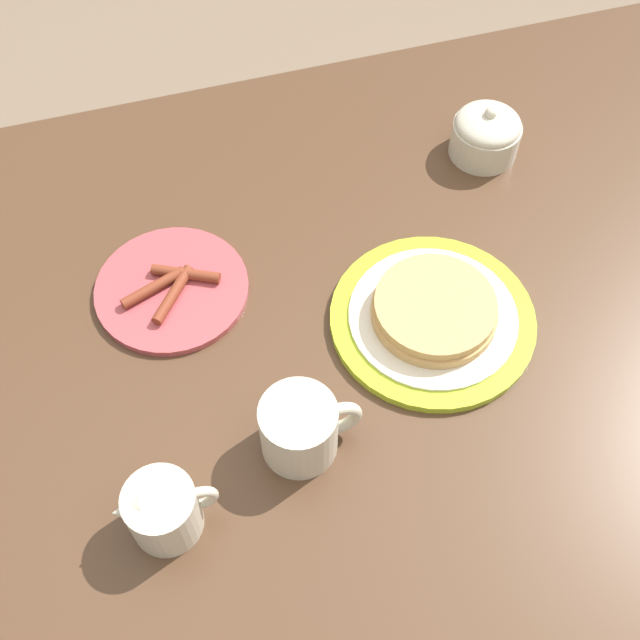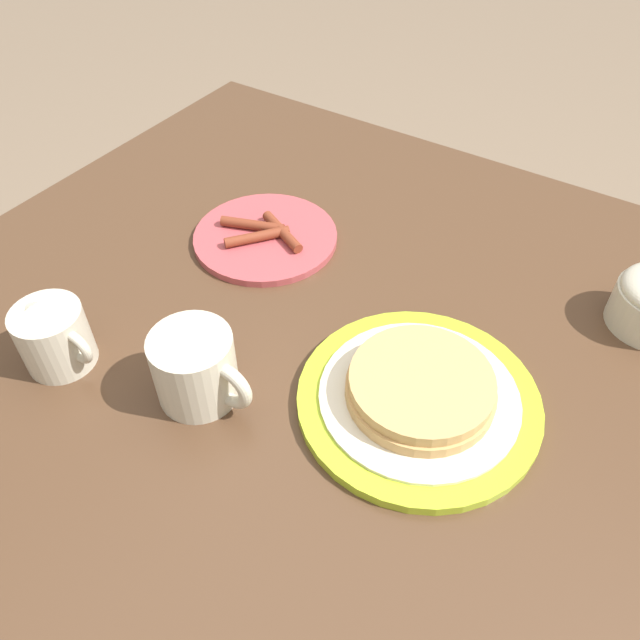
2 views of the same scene
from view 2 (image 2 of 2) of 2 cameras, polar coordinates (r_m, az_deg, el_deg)
ground_plane at (r=1.35m, az=4.33°, el=-25.93°), size 8.00×8.00×0.00m
dining_table at (r=0.79m, az=6.81°, el=-10.94°), size 1.27×0.98×0.74m
pancake_plate at (r=0.67m, az=9.07°, el=-6.72°), size 0.26×0.26×0.04m
side_plate_bacon at (r=0.87m, az=-5.02°, el=7.62°), size 0.20×0.20×0.02m
coffee_mug at (r=0.66m, az=-11.19°, el=-4.33°), size 0.12×0.09×0.08m
creamer_pitcher at (r=0.74m, az=-23.20°, el=-1.33°), size 0.11×0.08×0.08m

